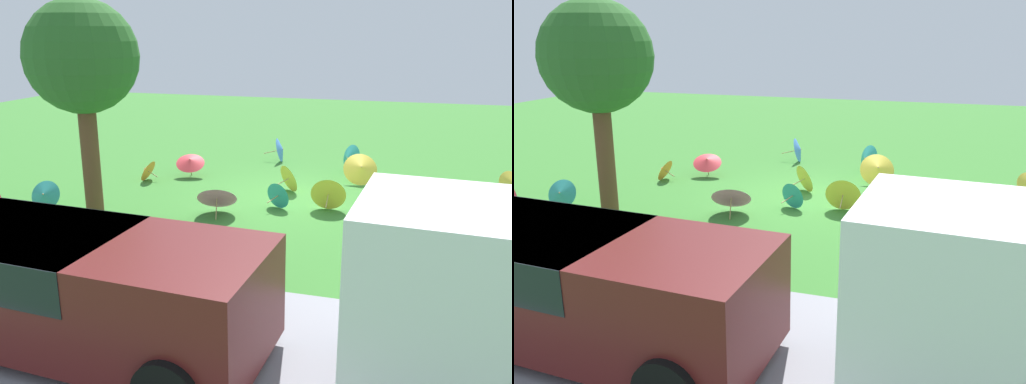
# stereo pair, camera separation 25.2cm
# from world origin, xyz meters

# --- Properties ---
(ground) EXTENTS (40.00, 40.00, 0.00)m
(ground) POSITION_xyz_m (0.00, 0.00, 0.00)
(ground) COLOR #387A2D
(road_strip) EXTENTS (40.00, 4.47, 0.01)m
(road_strip) POSITION_xyz_m (0.00, 7.21, 0.00)
(road_strip) COLOR gray
(road_strip) RESTS_ON ground
(van_dark) EXTENTS (4.70, 2.35, 1.53)m
(van_dark) POSITION_xyz_m (1.09, 7.17, 0.91)
(van_dark) COLOR #591919
(van_dark) RESTS_ON ground
(shade_tree) EXTENTS (2.25, 2.25, 4.59)m
(shade_tree) POSITION_xyz_m (3.51, 3.00, 3.40)
(shade_tree) COLOR brown
(shade_tree) RESTS_ON ground
(parasol_yellow_0) EXTENTS (0.83, 0.78, 0.82)m
(parasol_yellow_0) POSITION_xyz_m (-1.10, 0.69, 0.41)
(parasol_yellow_0) COLOR tan
(parasol_yellow_0) RESTS_ON ground
(parasol_pink_0) EXTENTS (1.06, 0.98, 0.82)m
(parasol_pink_0) POSITION_xyz_m (1.23, 1.71, 0.45)
(parasol_pink_0) COLOR tan
(parasol_pink_0) RESTS_ON ground
(parasol_yellow_1) EXTENTS (0.78, 0.78, 0.73)m
(parasol_yellow_1) POSITION_xyz_m (0.06, -0.50, 0.37)
(parasol_yellow_1) COLOR tan
(parasol_yellow_1) RESTS_ON ground
(parasol_teal_0) EXTENTS (0.65, 0.64, 0.63)m
(parasol_teal_0) POSITION_xyz_m (0.01, 0.89, 0.31)
(parasol_teal_0) COLOR tan
(parasol_teal_0) RESTS_ON ground
(parasol_yellow_2) EXTENTS (0.73, 0.65, 0.61)m
(parasol_yellow_2) POSITION_xyz_m (-5.30, -1.81, 0.31)
(parasol_yellow_2) COLOR tan
(parasol_yellow_2) RESTS_ON ground
(parasol_red_1) EXTENTS (0.99, 0.97, 0.70)m
(parasol_red_1) POSITION_xyz_m (3.08, -1.11, 0.45)
(parasol_red_1) COLOR tan
(parasol_red_1) RESTS_ON ground
(parasol_yellow_3) EXTENTS (1.06, 1.03, 0.86)m
(parasol_yellow_3) POSITION_xyz_m (-1.57, -1.76, 0.43)
(parasol_yellow_3) COLOR tan
(parasol_yellow_3) RESTS_ON ground
(parasol_blue_0) EXTENTS (0.74, 0.78, 0.76)m
(parasol_blue_0) POSITION_xyz_m (1.08, -3.65, 0.38)
(parasol_blue_0) COLOR tan
(parasol_blue_0) RESTS_ON ground
(parasol_teal_2) EXTENTS (0.85, 0.82, 0.81)m
(parasol_teal_2) POSITION_xyz_m (-1.12, -2.99, 0.40)
(parasol_teal_2) COLOR tan
(parasol_teal_2) RESTS_ON ground
(parasol_teal_3) EXTENTS (0.75, 0.67, 0.67)m
(parasol_teal_3) POSITION_xyz_m (5.19, 2.46, 0.33)
(parasol_teal_3) COLOR tan
(parasol_teal_3) RESTS_ON ground
(parasol_orange_1) EXTENTS (0.55, 0.63, 0.61)m
(parasol_orange_1) POSITION_xyz_m (4.08, -0.41, 0.30)
(parasol_orange_1) COLOR tan
(parasol_orange_1) RESTS_ON ground
(parasol_orange_2) EXTENTS (0.77, 0.77, 0.71)m
(parasol_orange_2) POSITION_xyz_m (-3.64, 0.53, 0.36)
(parasol_orange_2) COLOR tan
(parasol_orange_2) RESTS_ON ground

